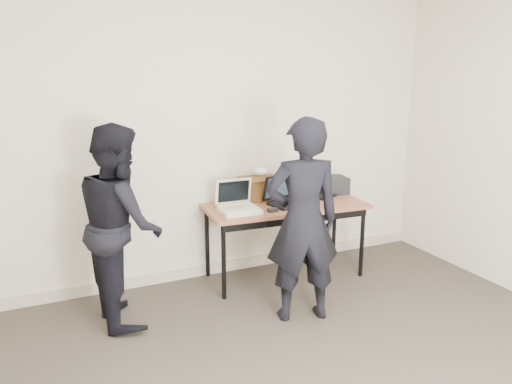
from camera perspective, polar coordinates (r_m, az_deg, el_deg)
room at (r=2.68m, az=12.37°, el=0.46°), size 4.60×4.60×2.80m
desk at (r=4.68m, az=3.40°, el=-2.13°), size 1.54×0.74×0.72m
laptop_beige at (r=4.43m, az=-2.07°, el=-1.54°), size 0.35×0.34×0.27m
laptop_center at (r=4.67m, az=3.40°, el=-0.64°), size 0.40×0.39×0.27m
laptop_right at (r=5.02m, az=7.08°, el=0.24°), size 0.42×0.42×0.23m
leather_satchel at (r=4.75m, az=0.24°, el=0.47°), size 0.37×0.20×0.25m
tissue at (r=4.73m, az=0.55°, el=2.36°), size 0.14×0.12×0.08m
equipment_box at (r=5.12m, az=8.67°, el=0.79°), size 0.31×0.27×0.17m
power_brick at (r=4.42m, az=1.91°, el=-2.08°), size 0.09×0.07×0.03m
cables at (r=4.77m, az=4.31°, el=-1.05°), size 1.15×0.41×0.01m
person_typist at (r=3.88m, az=5.35°, el=-3.33°), size 0.66×0.51×1.62m
person_observer at (r=4.01m, az=-15.24°, el=-3.56°), size 0.62×0.78×1.57m
baseboard at (r=4.98m, az=-4.10°, el=-8.58°), size 4.50×0.03×0.10m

